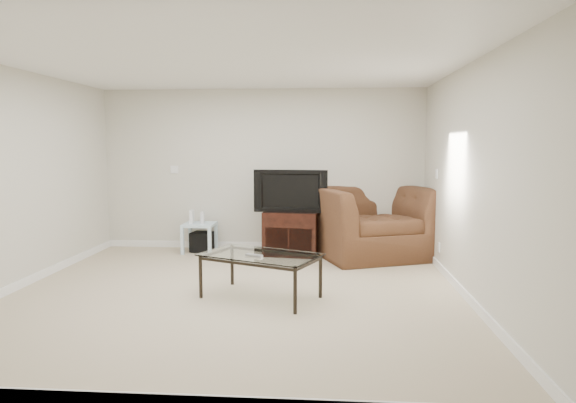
# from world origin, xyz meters

# --- Properties ---
(floor) EXTENTS (5.00, 5.00, 0.00)m
(floor) POSITION_xyz_m (0.00, 0.00, 0.00)
(floor) COLOR tan
(floor) RESTS_ON ground
(ceiling) EXTENTS (5.00, 5.00, 0.00)m
(ceiling) POSITION_xyz_m (0.00, 0.00, 2.50)
(ceiling) COLOR white
(ceiling) RESTS_ON ground
(wall_back) EXTENTS (5.00, 0.02, 2.50)m
(wall_back) POSITION_xyz_m (0.00, 2.50, 1.25)
(wall_back) COLOR silver
(wall_back) RESTS_ON ground
(wall_left) EXTENTS (0.02, 5.00, 2.50)m
(wall_left) POSITION_xyz_m (-2.50, 0.00, 1.25)
(wall_left) COLOR silver
(wall_left) RESTS_ON ground
(wall_right) EXTENTS (0.02, 5.00, 2.50)m
(wall_right) POSITION_xyz_m (2.50, 0.00, 1.25)
(wall_right) COLOR silver
(wall_right) RESTS_ON ground
(plate_back) EXTENTS (0.12, 0.02, 0.12)m
(plate_back) POSITION_xyz_m (-1.40, 2.49, 1.25)
(plate_back) COLOR white
(plate_back) RESTS_ON wall_back
(plate_right_switch) EXTENTS (0.02, 0.09, 0.13)m
(plate_right_switch) POSITION_xyz_m (2.49, 1.60, 1.25)
(plate_right_switch) COLOR white
(plate_right_switch) RESTS_ON wall_right
(plate_right_outlet) EXTENTS (0.02, 0.08, 0.12)m
(plate_right_outlet) POSITION_xyz_m (2.49, 1.30, 0.30)
(plate_right_outlet) COLOR white
(plate_right_outlet) RESTS_ON wall_right
(tv_stand) EXTENTS (0.86, 0.64, 0.66)m
(tv_stand) POSITION_xyz_m (0.50, 2.05, 0.33)
(tv_stand) COLOR black
(tv_stand) RESTS_ON floor
(dvd_player) EXTENTS (0.51, 0.39, 0.07)m
(dvd_player) POSITION_xyz_m (0.49, 2.01, 0.55)
(dvd_player) COLOR black
(dvd_player) RESTS_ON tv_stand
(television) EXTENTS (1.02, 0.28, 0.62)m
(television) POSITION_xyz_m (0.49, 2.02, 0.97)
(television) COLOR black
(television) RESTS_ON tv_stand
(side_table) EXTENTS (0.47, 0.47, 0.45)m
(side_table) POSITION_xyz_m (-0.93, 2.16, 0.22)
(side_table) COLOR #A3BFCB
(side_table) RESTS_ON floor
(subwoofer) EXTENTS (0.34, 0.34, 0.30)m
(subwoofer) POSITION_xyz_m (-0.90, 2.18, 0.16)
(subwoofer) COLOR black
(subwoofer) RESTS_ON floor
(game_console) EXTENTS (0.06, 0.15, 0.20)m
(game_console) POSITION_xyz_m (-1.04, 2.14, 0.55)
(game_console) COLOR white
(game_console) RESTS_ON side_table
(game_case) EXTENTS (0.06, 0.13, 0.18)m
(game_case) POSITION_xyz_m (-0.88, 2.14, 0.53)
(game_case) COLOR silver
(game_case) RESTS_ON side_table
(recliner) EXTENTS (1.84, 1.52, 1.38)m
(recliner) POSITION_xyz_m (1.66, 2.05, 0.69)
(recliner) COLOR #4D2C1C
(recliner) RESTS_ON floor
(coffee_table) EXTENTS (1.39, 1.12, 0.48)m
(coffee_table) POSITION_xyz_m (0.30, -0.12, 0.24)
(coffee_table) COLOR black
(coffee_table) RESTS_ON floor
(remote) EXTENTS (0.19, 0.13, 0.02)m
(remote) POSITION_xyz_m (0.25, -0.24, 0.49)
(remote) COLOR #B2B2B7
(remote) RESTS_ON coffee_table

